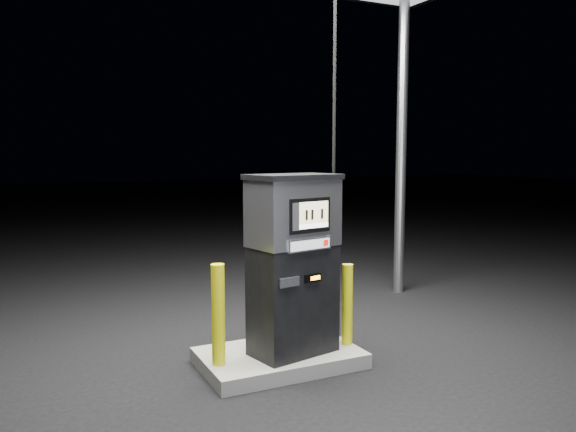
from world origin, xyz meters
name	(u,v)px	position (x,y,z in m)	size (l,w,h in m)	color
ground	(279,365)	(0.00, 0.00, 0.00)	(80.00, 80.00, 0.00)	black
pump_island	(279,358)	(0.00, 0.00, 0.07)	(1.60, 1.00, 0.15)	slate
fuel_dispenser	(294,262)	(0.11, -0.10, 1.08)	(1.04, 0.71, 3.76)	black
bollard_left	(218,315)	(-0.68, -0.08, 0.64)	(0.13, 0.13, 0.98)	#D2D20B
bollard_right	(347,304)	(0.74, -0.11, 0.58)	(0.11, 0.11, 0.86)	#D2D20B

